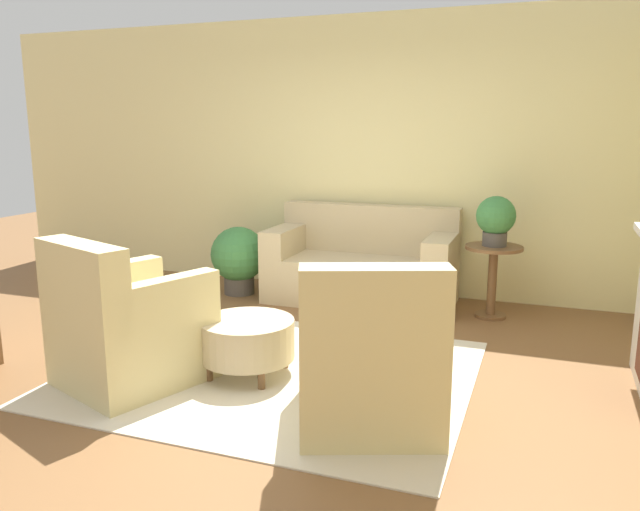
{
  "coord_description": "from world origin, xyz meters",
  "views": [
    {
      "loc": [
        1.74,
        -3.77,
        1.71
      ],
      "look_at": [
        0.15,
        0.55,
        0.75
      ],
      "focal_mm": 35.0,
      "sensor_mm": 36.0,
      "label": 1
    }
  ],
  "objects_px": {
    "ottoman_table": "(247,339)",
    "potted_plant_floor": "(238,257)",
    "couch": "(362,267)",
    "side_table": "(493,269)",
    "potted_plant_on_side_table": "(496,218)",
    "armchair_right": "(369,362)",
    "armchair_left": "(126,329)"
  },
  "relations": [
    {
      "from": "armchair_left",
      "to": "ottoman_table",
      "type": "xyz_separation_m",
      "value": [
        0.69,
        0.41,
        -0.12
      ]
    },
    {
      "from": "side_table",
      "to": "potted_plant_on_side_table",
      "type": "bearing_deg",
      "value": -90.0
    },
    {
      "from": "potted_plant_on_side_table",
      "to": "ottoman_table",
      "type": "bearing_deg",
      "value": -126.4
    },
    {
      "from": "couch",
      "to": "ottoman_table",
      "type": "bearing_deg",
      "value": -95.4
    },
    {
      "from": "potted_plant_on_side_table",
      "to": "potted_plant_floor",
      "type": "height_order",
      "value": "potted_plant_on_side_table"
    },
    {
      "from": "side_table",
      "to": "ottoman_table",
      "type": "bearing_deg",
      "value": -126.4
    },
    {
      "from": "potted_plant_on_side_table",
      "to": "potted_plant_floor",
      "type": "bearing_deg",
      "value": -178.76
    },
    {
      "from": "side_table",
      "to": "potted_plant_on_side_table",
      "type": "relative_size",
      "value": 1.49
    },
    {
      "from": "side_table",
      "to": "potted_plant_floor",
      "type": "relative_size",
      "value": 0.95
    },
    {
      "from": "couch",
      "to": "potted_plant_floor",
      "type": "xyz_separation_m",
      "value": [
        -1.27,
        -0.19,
        0.04
      ]
    },
    {
      "from": "couch",
      "to": "armchair_right",
      "type": "height_order",
      "value": "armchair_right"
    },
    {
      "from": "couch",
      "to": "ottoman_table",
      "type": "distance_m",
      "value": 2.13
    },
    {
      "from": "ottoman_table",
      "to": "potted_plant_on_side_table",
      "type": "xyz_separation_m",
      "value": [
        1.46,
        1.98,
        0.64
      ]
    },
    {
      "from": "armchair_left",
      "to": "potted_plant_on_side_table",
      "type": "height_order",
      "value": "potted_plant_on_side_table"
    },
    {
      "from": "couch",
      "to": "potted_plant_floor",
      "type": "height_order",
      "value": "couch"
    },
    {
      "from": "couch",
      "to": "armchair_left",
      "type": "relative_size",
      "value": 1.66
    },
    {
      "from": "armchair_right",
      "to": "ottoman_table",
      "type": "distance_m",
      "value": 1.07
    },
    {
      "from": "ottoman_table",
      "to": "side_table",
      "type": "xyz_separation_m",
      "value": [
        1.46,
        1.98,
        0.18
      ]
    },
    {
      "from": "ottoman_table",
      "to": "potted_plant_floor",
      "type": "height_order",
      "value": "potted_plant_floor"
    },
    {
      "from": "potted_plant_floor",
      "to": "armchair_right",
      "type": "bearing_deg",
      "value": -48.62
    },
    {
      "from": "armchair_left",
      "to": "potted_plant_floor",
      "type": "relative_size",
      "value": 1.56
    },
    {
      "from": "side_table",
      "to": "potted_plant_floor",
      "type": "distance_m",
      "value": 2.53
    },
    {
      "from": "armchair_left",
      "to": "armchair_right",
      "type": "xyz_separation_m",
      "value": [
        1.68,
        0.0,
        0.0
      ]
    },
    {
      "from": "couch",
      "to": "side_table",
      "type": "bearing_deg",
      "value": -6.16
    },
    {
      "from": "ottoman_table",
      "to": "potted_plant_on_side_table",
      "type": "distance_m",
      "value": 2.55
    },
    {
      "from": "couch",
      "to": "potted_plant_on_side_table",
      "type": "distance_m",
      "value": 1.39
    },
    {
      "from": "potted_plant_on_side_table",
      "to": "armchair_left",
      "type": "bearing_deg",
      "value": -132.04
    },
    {
      "from": "armchair_right",
      "to": "couch",
      "type": "bearing_deg",
      "value": 107.29
    },
    {
      "from": "ottoman_table",
      "to": "potted_plant_on_side_table",
      "type": "height_order",
      "value": "potted_plant_on_side_table"
    },
    {
      "from": "armchair_right",
      "to": "side_table",
      "type": "height_order",
      "value": "armchair_right"
    },
    {
      "from": "couch",
      "to": "armchair_left",
      "type": "height_order",
      "value": "armchair_left"
    },
    {
      "from": "side_table",
      "to": "potted_plant_floor",
      "type": "bearing_deg",
      "value": -178.76
    }
  ]
}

